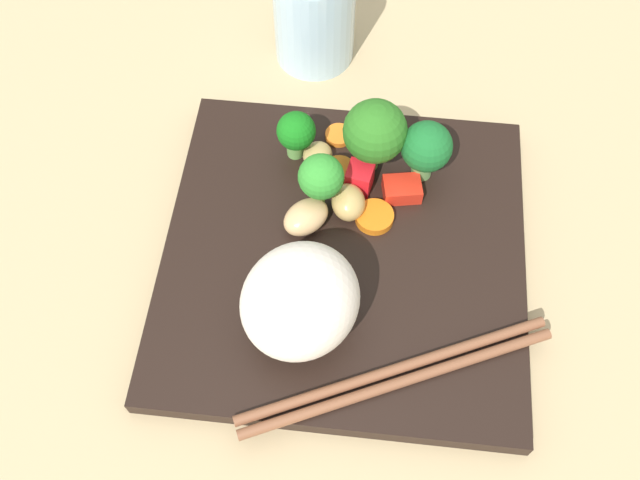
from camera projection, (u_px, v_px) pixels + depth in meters
The scene contains 18 objects.
ground_plane at pixel (343, 265), 57.66cm from camera, with size 110.00×110.00×2.00cm, color tan.
square_plate at pixel (344, 254), 56.09cm from camera, with size 28.29×28.29×1.63cm, color black.
rice_mound at pixel (300, 301), 48.62cm from camera, with size 8.70×8.00×8.21cm, color white.
broccoli_floret_0 at pixel (375, 133), 55.74cm from camera, with size 5.18×5.18×7.21cm.
broccoli_floret_1 at pixel (296, 133), 57.34cm from camera, with size 3.23×3.23×4.97cm.
broccoli_floret_2 at pixel (426, 148), 55.95cm from camera, with size 4.15×4.15×5.98cm.
broccoli_floret_3 at pixel (321, 178), 54.20cm from camera, with size 3.61×3.61×5.85cm.
carrot_slice_0 at pixel (339, 171), 58.82cm from camera, with size 2.79×2.79×0.62cm, color orange.
carrot_slice_1 at pixel (339, 135), 60.78cm from camera, with size 2.34×2.34×0.49cm, color orange.
carrot_slice_2 at pixel (374, 217), 56.46cm from camera, with size 3.10×3.10×0.75cm, color orange.
carrot_slice_3 at pixel (366, 131), 60.90cm from camera, with size 2.66×2.66×0.66cm, color orange.
pepper_chunk_0 at pixel (359, 178), 57.36cm from camera, with size 2.08×2.06×2.40cm, color red.
pepper_chunk_1 at pixel (402, 189), 57.39cm from camera, with size 3.04×2.26×1.43cm, color red.
chicken_piece_0 at pixel (306, 217), 55.61cm from camera, with size 3.94×2.84×2.18cm, color tan.
chicken_piece_1 at pixel (345, 202), 56.19cm from camera, with size 3.29×2.71×2.40cm, color tan.
chicken_piece_2 at pixel (318, 155), 58.96cm from camera, with size 2.61×2.41×1.73cm, color tan.
chopstick_pair at pixel (396, 376), 49.78cm from camera, with size 11.26×22.19×0.79cm.
drinking_glass at pixel (314, 14), 64.05cm from camera, with size 7.43×7.43×9.61cm, color silver.
Camera 1 is at (-27.18, -0.83, 49.92)cm, focal length 39.56 mm.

